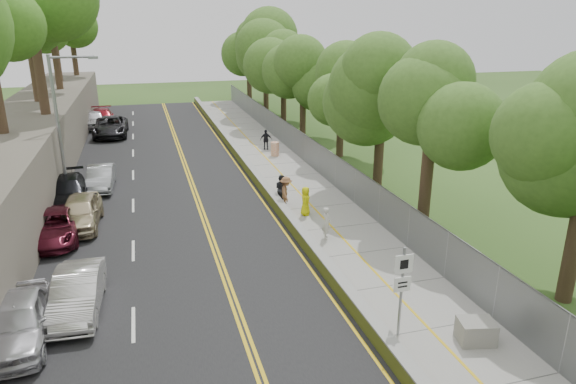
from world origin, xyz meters
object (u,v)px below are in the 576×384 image
object	(u,v)px
car_1	(77,293)
concrete_block	(476,331)
streetlight	(62,119)
construction_barrel	(275,149)
car_2	(55,226)
painter_0	(305,201)
car_0	(18,321)
signpost	(402,282)
person_far	(266,140)

from	to	relation	value
car_1	concrete_block	bearing A→B (deg)	-21.15
streetlight	construction_barrel	size ratio (longest dim) A/B	7.79
car_2	painter_0	bearing A→B (deg)	0.06
streetlight	car_0	world-z (taller)	streetlight
signpost	person_far	distance (m)	25.28
construction_barrel	car_0	distance (m)	24.39
construction_barrel	painter_0	bearing A→B (deg)	-97.25
concrete_block	car_2	xyz separation A→B (m)	(-13.83, 12.25, 0.28)
streetlight	construction_barrel	world-z (taller)	streetlight
streetlight	signpost	bearing A→B (deg)	-55.92
construction_barrel	car_0	bearing A→B (deg)	-123.89
car_0	streetlight	bearing A→B (deg)	87.43
car_0	person_far	size ratio (longest dim) A/B	2.79
signpost	construction_barrel	bearing A→B (deg)	85.20
signpost	construction_barrel	xyz separation A→B (m)	(1.95, 23.24, -1.40)
signpost	streetlight	bearing A→B (deg)	124.08
signpost	painter_0	bearing A→B (deg)	87.93
streetlight	car_2	bearing A→B (deg)	-91.37
concrete_block	signpost	bearing A→B (deg)	155.67
person_far	car_0	bearing A→B (deg)	70.86
streetlight	painter_0	size ratio (longest dim) A/B	5.26
streetlight	car_1	size ratio (longest dim) A/B	1.86
concrete_block	painter_0	bearing A→B (deg)	98.41
car_1	car_2	size ratio (longest dim) A/B	0.90
signpost	car_0	distance (m)	12.08
construction_barrel	streetlight	bearing A→B (deg)	-155.20
construction_barrel	painter_0	xyz separation A→B (m)	(-1.55, -12.19, 0.25)
streetlight	signpost	world-z (taller)	streetlight
painter_0	person_far	xyz separation A→B (m)	(1.35, 14.15, 0.03)
car_0	car_1	size ratio (longest dim) A/B	1.03
signpost	car_0	xyz separation A→B (m)	(-11.65, 2.99, -1.17)
painter_0	car_2	bearing A→B (deg)	109.45
signpost	concrete_block	world-z (taller)	signpost
streetlight	car_2	size ratio (longest dim) A/B	1.68
signpost	car_1	bearing A→B (deg)	156.23
signpost	person_far	world-z (taller)	signpost
signpost	painter_0	world-z (taller)	signpost
construction_barrel	concrete_block	xyz separation A→B (m)	(0.23, -24.22, -0.15)
construction_barrel	car_0	world-z (taller)	car_0
concrete_block	car_1	bearing A→B (deg)	156.13
person_far	car_1	bearing A→B (deg)	72.36
signpost	car_1	distance (m)	11.05
construction_barrel	person_far	world-z (taller)	person_far
construction_barrel	person_far	bearing A→B (deg)	95.82
construction_barrel	car_2	distance (m)	18.12
signpost	painter_0	distance (m)	11.11
construction_barrel	car_0	xyz separation A→B (m)	(-13.60, -20.24, 0.23)
car_0	car_1	bearing A→B (deg)	39.86
construction_barrel	car_0	size ratio (longest dim) A/B	0.23
streetlight	signpost	xyz separation A→B (m)	(11.51, -17.02, -2.68)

